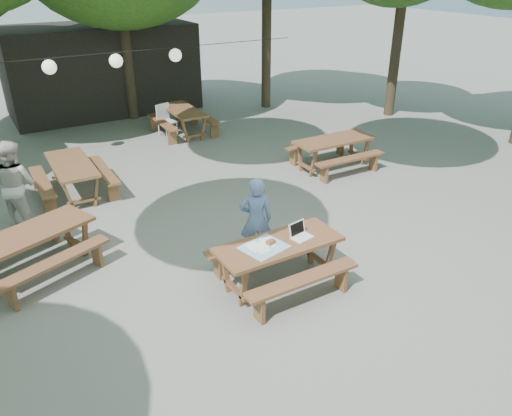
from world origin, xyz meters
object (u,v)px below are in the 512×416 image
object	(u,v)px
picnic_table_nw	(33,252)
second_person	(15,185)
woman	(256,220)
main_picnic_table	(279,262)
plastic_chair	(167,127)

from	to	relation	value
picnic_table_nw	second_person	world-z (taller)	second_person
woman	main_picnic_table	bearing A→B (deg)	109.34
main_picnic_table	plastic_chair	distance (m)	8.15
plastic_chair	woman	bearing A→B (deg)	-114.01
main_picnic_table	woman	distance (m)	0.91
main_picnic_table	picnic_table_nw	distance (m)	4.04
second_person	plastic_chair	world-z (taller)	second_person
second_person	main_picnic_table	bearing A→B (deg)	175.61
plastic_chair	main_picnic_table	bearing A→B (deg)	-113.51
picnic_table_nw	plastic_chair	xyz separation A→B (m)	(4.61, 5.70, -0.13)
picnic_table_nw	plastic_chair	size ratio (longest dim) A/B	2.60
main_picnic_table	woman	bearing A→B (deg)	85.00
plastic_chair	second_person	bearing A→B (deg)	-153.95
woman	plastic_chair	size ratio (longest dim) A/B	1.69
second_person	plastic_chair	bearing A→B (deg)	-91.73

